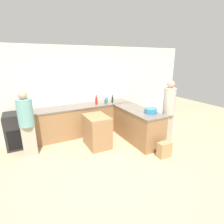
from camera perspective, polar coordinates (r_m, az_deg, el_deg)
ground_plane at (r=4.24m, az=0.43°, el=-16.13°), size 14.00×14.00×0.00m
wall_back at (r=5.74m, az=-10.38°, el=7.06°), size 8.00×0.06×2.70m
counter_back at (r=5.63m, az=-8.80°, el=-2.35°), size 3.07×0.68×0.93m
counter_peninsula at (r=5.16m, az=8.24°, el=-4.15°), size 0.69×1.73×0.93m
range_oven at (r=5.38m, az=-28.08°, el=-5.17°), size 0.67×0.65×0.94m
island_table at (r=4.79m, az=-4.93°, el=-6.23°), size 0.56×0.79×0.86m
mixing_bowl at (r=4.72m, az=12.53°, el=0.42°), size 0.33×0.33×0.14m
olive_oil_bottle at (r=5.54m, az=-2.15°, el=3.41°), size 0.06×0.06×0.21m
dish_soap_bottle at (r=5.65m, az=-1.61°, el=3.86°), size 0.06×0.06×0.24m
hot_sauce_bottle at (r=5.51m, az=-5.13°, el=3.68°), size 0.08×0.08×0.30m
wine_bottle_dark at (r=5.71m, az=0.12°, el=4.07°), size 0.06×0.06×0.26m
vinegar_bottle_clear at (r=5.75m, az=-3.14°, el=3.96°), size 0.08×0.08×0.22m
person_by_range at (r=4.62m, az=-26.11°, el=-2.89°), size 0.35×0.35×1.64m
person_at_peninsula at (r=5.03m, az=17.94°, el=0.68°), size 0.32×0.32×1.78m
paper_bag at (r=4.54m, az=16.69°, el=-11.70°), size 0.33×0.19×0.38m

